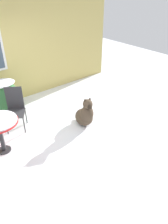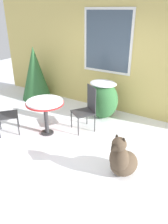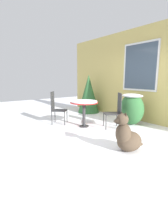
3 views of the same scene
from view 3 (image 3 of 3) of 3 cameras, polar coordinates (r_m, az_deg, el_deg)
ground_plane at (r=4.61m, az=3.29°, el=-7.19°), size 16.00×16.00×0.00m
house_wall at (r=6.03m, az=20.07°, el=11.38°), size 8.00×0.10×3.05m
shrub_left at (r=5.63m, az=15.37°, el=1.24°), size 0.79×0.65×0.97m
evergreen_bush at (r=7.34m, az=1.52°, el=5.97°), size 0.89×0.89×1.57m
patio_table at (r=5.13m, az=0.00°, el=2.45°), size 0.80×0.80×0.78m
patio_chair_near_table at (r=5.10m, az=10.15°, el=0.70°), size 0.61×0.61×1.02m
patio_chair_far_side at (r=5.58m, az=-8.99°, el=1.62°), size 0.62×0.62×1.02m
dog at (r=3.57m, az=13.84°, el=-7.97°), size 0.52×0.76×0.81m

